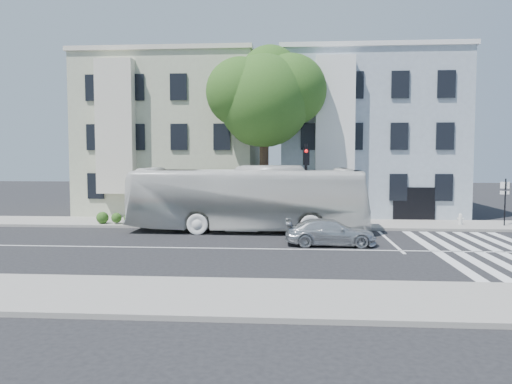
# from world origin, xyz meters

# --- Properties ---
(ground) EXTENTS (120.00, 120.00, 0.00)m
(ground) POSITION_xyz_m (0.00, 0.00, 0.00)
(ground) COLOR black
(ground) RESTS_ON ground
(sidewalk_far) EXTENTS (80.00, 4.00, 0.15)m
(sidewalk_far) POSITION_xyz_m (0.00, 8.00, 0.07)
(sidewalk_far) COLOR gray
(sidewalk_far) RESTS_ON ground
(sidewalk_near) EXTENTS (80.00, 4.00, 0.15)m
(sidewalk_near) POSITION_xyz_m (0.00, -8.00, 0.07)
(sidewalk_near) COLOR gray
(sidewalk_near) RESTS_ON ground
(building_left) EXTENTS (12.00, 10.00, 11.00)m
(building_left) POSITION_xyz_m (-7.00, 15.00, 5.50)
(building_left) COLOR #A9AB8F
(building_left) RESTS_ON ground
(building_right) EXTENTS (12.00, 10.00, 11.00)m
(building_right) POSITION_xyz_m (7.00, 15.00, 5.50)
(building_right) COLOR #8D99A7
(building_right) RESTS_ON ground
(street_tree) EXTENTS (7.30, 5.90, 11.10)m
(street_tree) POSITION_xyz_m (0.06, 8.74, 7.83)
(street_tree) COLOR #2D2116
(street_tree) RESTS_ON ground
(bus) EXTENTS (3.24, 13.10, 3.64)m
(bus) POSITION_xyz_m (-0.73, 5.20, 1.82)
(bus) COLOR silver
(bus) RESTS_ON ground
(sedan) EXTENTS (1.77, 4.22, 1.22)m
(sedan) POSITION_xyz_m (3.51, 1.13, 0.61)
(sedan) COLOR silver
(sedan) RESTS_ON ground
(hedge) EXTENTS (8.54, 1.74, 0.70)m
(hedge) POSITION_xyz_m (-5.27, 6.70, 0.50)
(hedge) COLOR #266420
(hedge) RESTS_ON sidewalk_far
(traffic_signal) EXTENTS (0.50, 0.55, 4.83)m
(traffic_signal) POSITION_xyz_m (2.49, 5.94, 3.12)
(traffic_signal) COLOR black
(traffic_signal) RESTS_ON ground
(fire_hydrant) EXTENTS (0.37, 0.21, 0.66)m
(fire_hydrant) POSITION_xyz_m (11.58, 7.84, 0.49)
(fire_hydrant) COLOR silver
(fire_hydrant) RESTS_ON sidewalk_far
(far_sign_pole) EXTENTS (0.48, 0.23, 2.71)m
(far_sign_pole) POSITION_xyz_m (13.98, 7.65, 1.85)
(far_sign_pole) COLOR black
(far_sign_pole) RESTS_ON sidewalk_far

